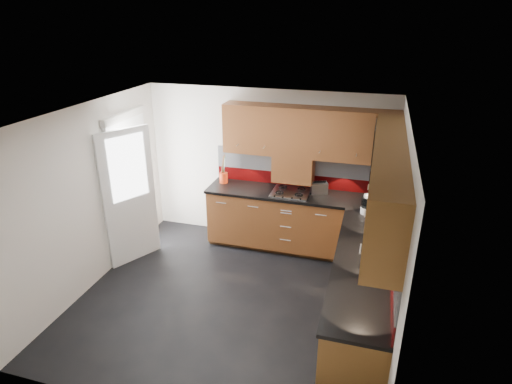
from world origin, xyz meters
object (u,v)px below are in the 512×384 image
(toaster, at_px, (319,188))
(food_processor, at_px, (367,205))
(gas_hob, at_px, (290,192))
(utensil_pot, at_px, (224,177))

(toaster, distance_m, food_processor, 0.88)
(gas_hob, relative_size, food_processor, 2.01)
(utensil_pot, distance_m, toaster, 1.50)
(gas_hob, relative_size, toaster, 2.00)
(gas_hob, height_order, food_processor, food_processor)
(gas_hob, xyz_separation_m, food_processor, (1.12, -0.39, 0.11))
(toaster, bearing_deg, utensil_pot, 179.85)
(utensil_pot, height_order, toaster, utensil_pot)
(food_processor, bearing_deg, gas_hob, 160.79)
(gas_hob, bearing_deg, utensil_pot, 173.26)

